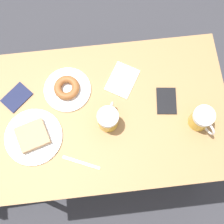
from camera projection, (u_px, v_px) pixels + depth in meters
ground_plane at (112, 144)px, 2.15m from camera, size 8.00×8.00×0.00m
table at (112, 117)px, 1.48m from camera, size 0.70×1.06×0.77m
plate_with_cake at (33, 136)px, 1.36m from camera, size 0.25×0.25×0.04m
plate_with_donut at (67, 89)px, 1.42m from camera, size 0.22×0.22×0.05m
beer_mug_left at (108, 119)px, 1.34m from camera, size 0.13×0.09×0.11m
beer_mug_center at (202, 119)px, 1.34m from camera, size 0.12×0.09×0.11m
napkin_folded at (122, 80)px, 1.45m from camera, size 0.19×0.18×0.00m
fork at (81, 163)px, 1.34m from camera, size 0.08×0.16×0.00m
passport_near_edge at (166, 101)px, 1.42m from camera, size 0.14×0.10×0.01m
passport_far_edge at (17, 97)px, 1.42m from camera, size 0.15×0.15×0.01m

